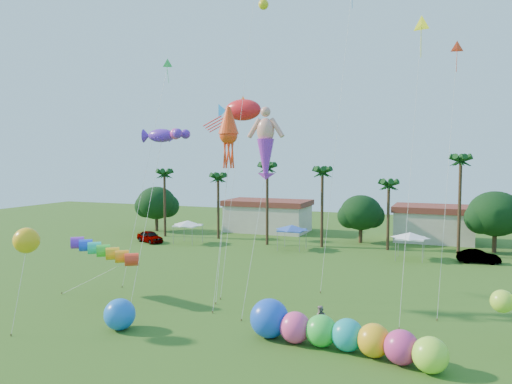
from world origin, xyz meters
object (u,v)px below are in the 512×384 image
at_px(spectator_b, 320,320).
at_px(caterpillar_inflatable, 334,333).
at_px(car_a, 150,237).
at_px(car_b, 478,257).
at_px(blue_ball, 120,314).

distance_m(spectator_b, caterpillar_inflatable, 2.71).
bearing_deg(car_a, car_b, -60.99).
relative_size(car_a, car_b, 1.04).
bearing_deg(car_a, spectator_b, -104.11).
bearing_deg(car_a, blue_ball, -123.25).
distance_m(car_a, car_b, 40.17).
distance_m(caterpillar_inflatable, blue_ball, 14.01).
xyz_separation_m(car_a, blue_ball, (17.29, -29.41, 0.26)).
relative_size(car_a, spectator_b, 2.46).
distance_m(car_b, caterpillar_inflatable, 30.87).
xyz_separation_m(caterpillar_inflatable, blue_ball, (-13.90, -1.77, 0.00)).
bearing_deg(caterpillar_inflatable, car_a, 147.71).
relative_size(caterpillar_inflatable, blue_ball, 5.82).
height_order(car_a, caterpillar_inflatable, caterpillar_inflatable).
distance_m(car_b, spectator_b, 29.15).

